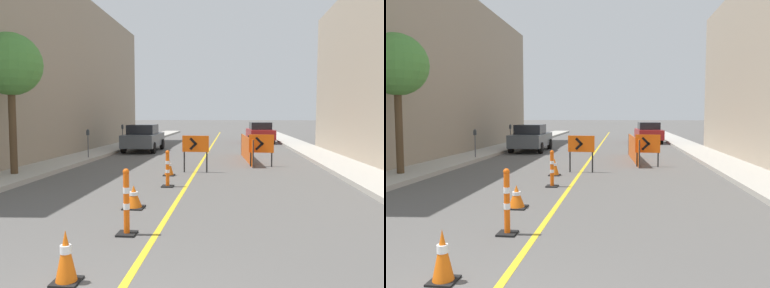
# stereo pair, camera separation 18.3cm
# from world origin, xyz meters

# --- Properties ---
(lane_stripe) EXTENTS (0.12, 44.12, 0.01)m
(lane_stripe) POSITION_xyz_m (0.00, 22.06, 0.00)
(lane_stripe) COLOR gold
(lane_stripe) RESTS_ON ground_plane
(sidewalk_left) EXTENTS (1.82, 44.12, 0.16)m
(sidewalk_left) POSITION_xyz_m (-5.93, 22.06, 0.08)
(sidewalk_left) COLOR #ADA89E
(sidewalk_left) RESTS_ON ground_plane
(sidewalk_right) EXTENTS (1.82, 44.12, 0.16)m
(sidewalk_right) POSITION_xyz_m (5.93, 22.06, 0.08)
(sidewalk_right) COLOR #ADA89E
(sidewalk_right) RESTS_ON ground_plane
(building_facade_left) EXTENTS (6.00, 24.34, 8.82)m
(building_facade_left) POSITION_xyz_m (-9.84, 16.78, 4.41)
(building_facade_left) COLOR gray
(building_facade_left) RESTS_ON ground_plane
(traffic_cone_nearest) EXTENTS (0.35, 0.35, 0.70)m
(traffic_cone_nearest) POSITION_xyz_m (-0.76, 2.03, 0.34)
(traffic_cone_nearest) COLOR black
(traffic_cone_nearest) RESTS_ON ground_plane
(traffic_cone_second) EXTENTS (0.47, 0.47, 0.53)m
(traffic_cone_second) POSITION_xyz_m (-0.89, 5.90, 0.26)
(traffic_cone_second) COLOR black
(traffic_cone_second) RESTS_ON ground_plane
(traffic_cone_third) EXTENTS (0.40, 0.40, 0.62)m
(traffic_cone_third) POSITION_xyz_m (-0.85, 10.61, 0.31)
(traffic_cone_third) COLOR black
(traffic_cone_third) RESTS_ON ground_plane
(delineator_post_front) EXTENTS (0.34, 0.34, 1.21)m
(delineator_post_front) POSITION_xyz_m (-0.52, 4.00, 0.52)
(delineator_post_front) COLOR black
(delineator_post_front) RESTS_ON ground_plane
(delineator_post_rear) EXTENTS (0.35, 0.35, 1.11)m
(delineator_post_rear) POSITION_xyz_m (-0.55, 8.54, 0.47)
(delineator_post_rear) COLOR black
(delineator_post_rear) RESTS_ON ground_plane
(arrow_barricade_primary) EXTENTS (1.00, 0.13, 1.39)m
(arrow_barricade_primary) POSITION_xyz_m (0.02, 11.44, 1.00)
(arrow_barricade_primary) COLOR #EF560C
(arrow_barricade_primary) RESTS_ON ground_plane
(arrow_barricade_secondary) EXTENTS (1.02, 0.12, 1.35)m
(arrow_barricade_secondary) POSITION_xyz_m (2.60, 13.27, 0.92)
(arrow_barricade_secondary) COLOR #EF560C
(arrow_barricade_secondary) RESTS_ON ground_plane
(safety_mesh_fence) EXTENTS (0.37, 5.15, 1.14)m
(safety_mesh_fence) POSITION_xyz_m (2.08, 15.31, 0.57)
(safety_mesh_fence) COLOR #EF560C
(safety_mesh_fence) RESTS_ON ground_plane
(parked_car_curb_near) EXTENTS (1.94, 4.33, 1.59)m
(parked_car_curb_near) POSITION_xyz_m (-3.83, 19.29, 0.80)
(parked_car_curb_near) COLOR #474C51
(parked_car_curb_near) RESTS_ON ground_plane
(parked_car_curb_mid) EXTENTS (2.01, 4.39, 1.59)m
(parked_car_curb_mid) POSITION_xyz_m (3.58, 26.92, 0.80)
(parked_car_curb_mid) COLOR maroon
(parked_car_curb_mid) RESTS_ON ground_plane
(parking_meter_near_curb) EXTENTS (0.12, 0.11, 1.32)m
(parking_meter_near_curb) POSITION_xyz_m (-5.37, 14.51, 1.10)
(parking_meter_near_curb) COLOR #4C4C51
(parking_meter_near_curb) RESTS_ON sidewalk_left
(parking_meter_far_curb) EXTENTS (0.12, 0.11, 1.41)m
(parking_meter_far_curb) POSITION_xyz_m (-5.37, 20.16, 1.15)
(parking_meter_far_curb) COLOR #4C4C51
(parking_meter_far_curb) RESTS_ON sidewalk_left
(street_tree_left_near) EXTENTS (2.08, 2.08, 4.74)m
(street_tree_left_near) POSITION_xyz_m (-6.02, 9.50, 3.81)
(street_tree_left_near) COLOR #4C3823
(street_tree_left_near) RESTS_ON sidewalk_left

